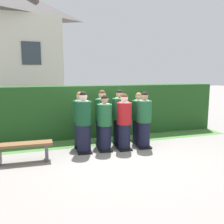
{
  "coord_description": "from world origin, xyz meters",
  "views": [
    {
      "loc": [
        -2.2,
        -6.4,
        2.16
      ],
      "look_at": [
        0.0,
        0.27,
        1.05
      ],
      "focal_mm": 39.4,
      "sensor_mm": 36.0,
      "label": 1
    }
  ],
  "objects_px": {
    "student_rear_row_1": "(102,119)",
    "wooden_bench": "(23,148)",
    "student_front_row_3": "(144,121)",
    "student_front_row_1": "(105,125)",
    "student_rear_row_2": "(119,118)",
    "student_in_red_blazer": "(124,123)",
    "student_front_row_0": "(84,124)",
    "student_rear_row_0": "(80,121)",
    "student_rear_row_3": "(138,119)"
  },
  "relations": [
    {
      "from": "student_front_row_1",
      "to": "student_in_red_blazer",
      "type": "xyz_separation_m",
      "value": [
        0.55,
        -0.07,
        0.02
      ]
    },
    {
      "from": "student_front_row_3",
      "to": "wooden_bench",
      "type": "relative_size",
      "value": 1.16
    },
    {
      "from": "student_front_row_0",
      "to": "student_rear_row_1",
      "type": "xyz_separation_m",
      "value": [
        0.66,
        0.48,
        -0.0
      ]
    },
    {
      "from": "student_front_row_3",
      "to": "student_rear_row_3",
      "type": "relative_size",
      "value": 1.04
    },
    {
      "from": "student_rear_row_2",
      "to": "student_rear_row_3",
      "type": "xyz_separation_m",
      "value": [
        0.62,
        -0.04,
        -0.05
      ]
    },
    {
      "from": "student_in_red_blazer",
      "to": "wooden_bench",
      "type": "height_order",
      "value": "student_in_red_blazer"
    },
    {
      "from": "student_front_row_1",
      "to": "student_rear_row_2",
      "type": "xyz_separation_m",
      "value": [
        0.61,
        0.5,
        0.05
      ]
    },
    {
      "from": "student_rear_row_2",
      "to": "student_front_row_0",
      "type": "bearing_deg",
      "value": -158.88
    },
    {
      "from": "student_front_row_3",
      "to": "wooden_bench",
      "type": "distance_m",
      "value": 3.36
    },
    {
      "from": "wooden_bench",
      "to": "student_front_row_0",
      "type": "bearing_deg",
      "value": 10.46
    },
    {
      "from": "student_rear_row_0",
      "to": "student_rear_row_2",
      "type": "xyz_separation_m",
      "value": [
        1.18,
        -0.09,
        0.02
      ]
    },
    {
      "from": "student_front_row_1",
      "to": "student_rear_row_3",
      "type": "height_order",
      "value": "student_rear_row_3"
    },
    {
      "from": "student_front_row_1",
      "to": "wooden_bench",
      "type": "xyz_separation_m",
      "value": [
        -2.16,
        -0.26,
        -0.4
      ]
    },
    {
      "from": "student_rear_row_3",
      "to": "wooden_bench",
      "type": "bearing_deg",
      "value": -168.08
    },
    {
      "from": "student_rear_row_0",
      "to": "wooden_bench",
      "type": "height_order",
      "value": "student_rear_row_0"
    },
    {
      "from": "student_in_red_blazer",
      "to": "student_rear_row_3",
      "type": "bearing_deg",
      "value": 37.79
    },
    {
      "from": "student_front_row_0",
      "to": "student_front_row_1",
      "type": "relative_size",
      "value": 1.07
    },
    {
      "from": "student_front_row_1",
      "to": "student_rear_row_1",
      "type": "height_order",
      "value": "student_rear_row_1"
    },
    {
      "from": "student_rear_row_0",
      "to": "student_rear_row_3",
      "type": "height_order",
      "value": "student_rear_row_0"
    },
    {
      "from": "student_in_red_blazer",
      "to": "wooden_bench",
      "type": "relative_size",
      "value": 1.14
    },
    {
      "from": "student_rear_row_2",
      "to": "wooden_bench",
      "type": "bearing_deg",
      "value": -164.79
    },
    {
      "from": "student_front_row_3",
      "to": "student_rear_row_3",
      "type": "height_order",
      "value": "student_front_row_3"
    },
    {
      "from": "student_front_row_1",
      "to": "student_front_row_3",
      "type": "bearing_deg",
      "value": -3.11
    },
    {
      "from": "student_rear_row_2",
      "to": "wooden_bench",
      "type": "distance_m",
      "value": 2.91
    },
    {
      "from": "student_in_red_blazer",
      "to": "student_front_row_3",
      "type": "relative_size",
      "value": 0.98
    },
    {
      "from": "student_front_row_1",
      "to": "student_front_row_3",
      "type": "xyz_separation_m",
      "value": [
        1.17,
        -0.06,
        0.04
      ]
    },
    {
      "from": "student_front_row_0",
      "to": "wooden_bench",
      "type": "bearing_deg",
      "value": -169.54
    },
    {
      "from": "student_rear_row_0",
      "to": "student_rear_row_1",
      "type": "xyz_separation_m",
      "value": [
        0.65,
        -0.07,
        0.02
      ]
    },
    {
      "from": "student_rear_row_1",
      "to": "wooden_bench",
      "type": "height_order",
      "value": "student_rear_row_1"
    },
    {
      "from": "student_in_red_blazer",
      "to": "student_rear_row_2",
      "type": "bearing_deg",
      "value": 83.88
    },
    {
      "from": "student_rear_row_1",
      "to": "student_rear_row_3",
      "type": "bearing_deg",
      "value": -2.91
    },
    {
      "from": "student_front_row_3",
      "to": "student_rear_row_3",
      "type": "xyz_separation_m",
      "value": [
        0.06,
        0.52,
        -0.03
      ]
    },
    {
      "from": "student_front_row_0",
      "to": "student_front_row_1",
      "type": "height_order",
      "value": "student_front_row_0"
    },
    {
      "from": "student_rear_row_0",
      "to": "wooden_bench",
      "type": "xyz_separation_m",
      "value": [
        -1.59,
        -0.84,
        -0.43
      ]
    },
    {
      "from": "student_rear_row_1",
      "to": "student_rear_row_2",
      "type": "distance_m",
      "value": 0.54
    },
    {
      "from": "student_rear_row_2",
      "to": "student_front_row_3",
      "type": "bearing_deg",
      "value": -45.08
    },
    {
      "from": "student_front_row_0",
      "to": "student_rear_row_0",
      "type": "xyz_separation_m",
      "value": [
        0.02,
        0.55,
        -0.03
      ]
    },
    {
      "from": "student_rear_row_0",
      "to": "student_front_row_3",
      "type": "bearing_deg",
      "value": -20.43
    },
    {
      "from": "student_front_row_3",
      "to": "student_rear_row_2",
      "type": "distance_m",
      "value": 0.79
    },
    {
      "from": "student_rear_row_3",
      "to": "student_in_red_blazer",
      "type": "bearing_deg",
      "value": -142.21
    },
    {
      "from": "student_front_row_3",
      "to": "wooden_bench",
      "type": "height_order",
      "value": "student_front_row_3"
    },
    {
      "from": "student_rear_row_3",
      "to": "wooden_bench",
      "type": "height_order",
      "value": "student_rear_row_3"
    },
    {
      "from": "student_rear_row_0",
      "to": "wooden_bench",
      "type": "bearing_deg",
      "value": -152.07
    },
    {
      "from": "student_front_row_3",
      "to": "student_rear_row_1",
      "type": "height_order",
      "value": "student_rear_row_1"
    },
    {
      "from": "student_front_row_1",
      "to": "student_rear_row_3",
      "type": "relative_size",
      "value": 1.0
    },
    {
      "from": "student_rear_row_0",
      "to": "student_rear_row_2",
      "type": "bearing_deg",
      "value": -4.31
    },
    {
      "from": "student_front_row_0",
      "to": "student_rear_row_3",
      "type": "bearing_deg",
      "value": 13.18
    },
    {
      "from": "student_rear_row_0",
      "to": "student_in_red_blazer",
      "type": "bearing_deg",
      "value": -30.14
    },
    {
      "from": "student_front_row_1",
      "to": "student_rear_row_3",
      "type": "bearing_deg",
      "value": 20.38
    },
    {
      "from": "student_front_row_3",
      "to": "student_rear_row_1",
      "type": "xyz_separation_m",
      "value": [
        -1.09,
        0.58,
        0.02
      ]
    }
  ]
}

